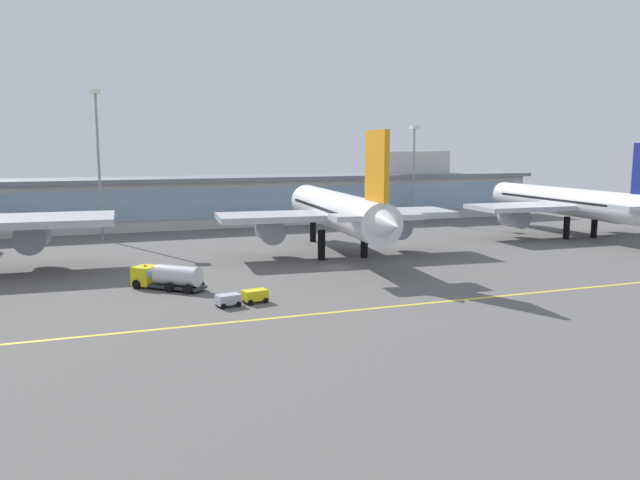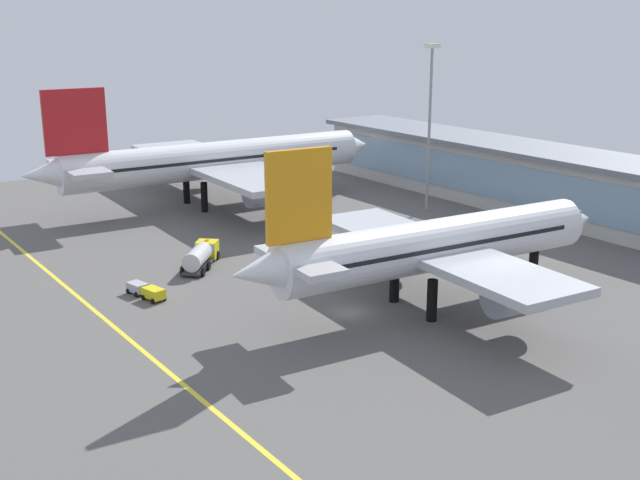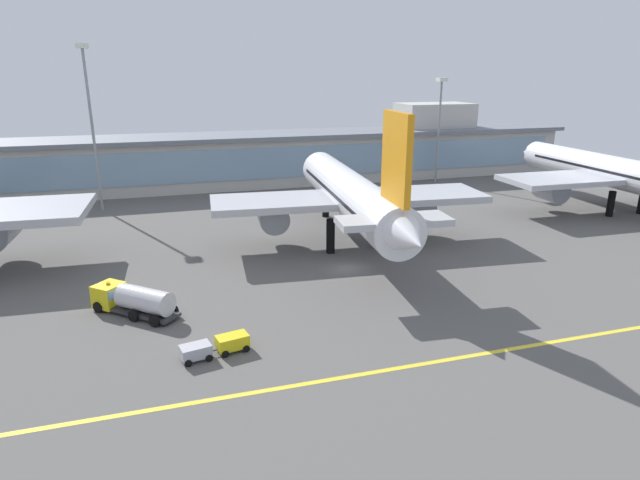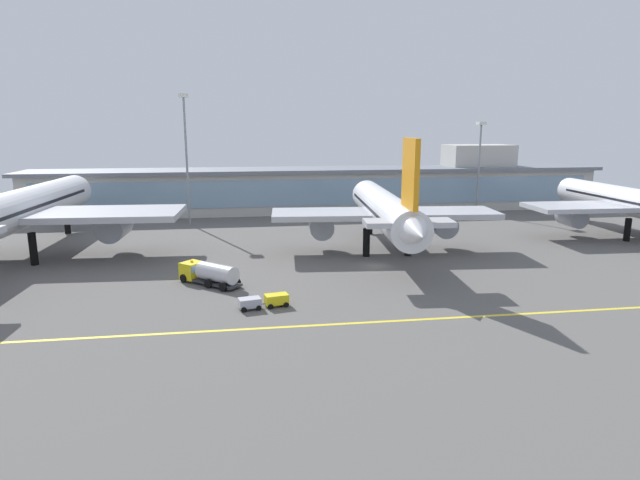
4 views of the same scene
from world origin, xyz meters
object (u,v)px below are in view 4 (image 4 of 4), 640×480
at_px(airliner_near_right, 385,210).
at_px(airliner_far_right, 635,204).
at_px(baggage_tug_near, 264,301).
at_px(airliner_near_left, 15,212).
at_px(apron_light_mast_west, 186,142).
at_px(apron_light_mast_centre, 480,153).
at_px(service_truck_far, 208,273).

distance_m(airliner_near_right, airliner_far_right, 48.36).
xyz_separation_m(airliner_near_right, baggage_tug_near, (-20.55, -24.43, -6.01)).
bearing_deg(baggage_tug_near, airliner_far_right, 11.25).
bearing_deg(airliner_near_left, baggage_tug_near, -124.75).
height_order(airliner_near_right, apron_light_mast_west, apron_light_mast_west).
relative_size(airliner_near_left, apron_light_mast_centre, 2.94).
distance_m(airliner_near_right, apron_light_mast_centre, 47.61).
height_order(airliner_near_right, airliner_far_right, airliner_near_right).
bearing_deg(airliner_near_left, airliner_far_right, -86.53).
height_order(airliner_near_left, baggage_tug_near, airliner_near_left).
height_order(airliner_near_left, airliner_far_right, airliner_near_left).
height_order(service_truck_far, apron_light_mast_west, apron_light_mast_west).
bearing_deg(service_truck_far, airliner_near_right, -110.20).
height_order(airliner_far_right, service_truck_far, airliner_far_right).
relative_size(airliner_near_right, service_truck_far, 5.72).
bearing_deg(apron_light_mast_centre, airliner_near_left, -160.53).
height_order(airliner_near_left, apron_light_mast_centre, apron_light_mast_centre).
bearing_deg(baggage_tug_near, airliner_near_left, 130.78).
bearing_deg(airliner_near_left, service_truck_far, -118.03).
distance_m(baggage_tug_near, service_truck_far, 12.31).
bearing_deg(airliner_far_right, apron_light_mast_centre, 29.96).
xyz_separation_m(baggage_tug_near, apron_light_mast_west, (-12.88, 53.96, 16.17)).
bearing_deg(airliner_far_right, apron_light_mast_west, 74.46).
height_order(airliner_near_left, apron_light_mast_west, apron_light_mast_west).
height_order(baggage_tug_near, apron_light_mast_west, apron_light_mast_west).
relative_size(airliner_far_right, baggage_tug_near, 8.62).
relative_size(airliner_near_left, baggage_tug_near, 10.68).
relative_size(airliner_far_right, apron_light_mast_west, 1.89).
relative_size(airliner_far_right, apron_light_mast_centre, 2.37).
xyz_separation_m(airliner_near_right, apron_light_mast_west, (-33.43, 29.53, 10.15)).
bearing_deg(baggage_tug_near, airliner_near_right, 38.37).
bearing_deg(airliner_near_left, apron_light_mast_west, -38.76).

